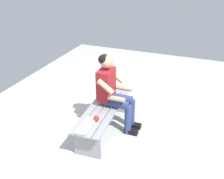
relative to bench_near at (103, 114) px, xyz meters
The scene contains 4 objects.
bench_near is the anchor object (origin of this frame).
person_seated 0.41m from the bench_near, 151.70° to the left, with size 0.50×0.69×1.23m.
apple 0.39m from the bench_near, ahead, with size 0.08×0.08×0.08m, color red.
book_open 0.55m from the bench_near, ahead, with size 0.42×0.18×0.02m.
Camera 1 is at (3.10, 1.37, 2.49)m, focal length 40.99 mm.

